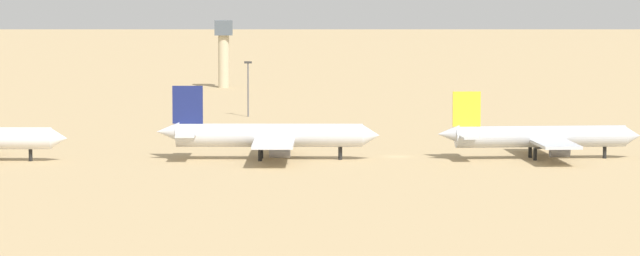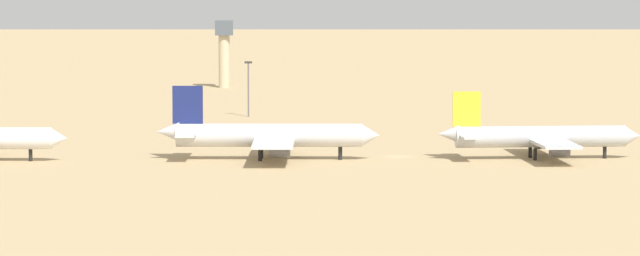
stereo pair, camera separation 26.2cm
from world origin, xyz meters
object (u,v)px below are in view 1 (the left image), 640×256
(light_pole_west, at_px, (248,84))
(control_tower, at_px, (224,47))
(parked_jet_navy_3, at_px, (267,136))
(parked_jet_yellow_4, at_px, (539,137))

(light_pole_west, bearing_deg, control_tower, 93.75)
(parked_jet_navy_3, height_order, parked_jet_yellow_4, parked_jet_navy_3)
(parked_jet_yellow_4, bearing_deg, parked_jet_navy_3, 176.57)
(parked_jet_navy_3, distance_m, parked_jet_yellow_4, 50.25)
(parked_jet_navy_3, relative_size, light_pole_west, 3.16)
(parked_jet_navy_3, bearing_deg, light_pole_west, 94.86)
(light_pole_west, bearing_deg, parked_jet_navy_3, -88.13)
(parked_jet_yellow_4, xyz_separation_m, control_tower, (-60.00, 197.81, 7.64))
(parked_jet_navy_3, xyz_separation_m, light_pole_west, (-3.12, 95.57, 3.22))
(parked_jet_navy_3, bearing_deg, control_tower, 95.83)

